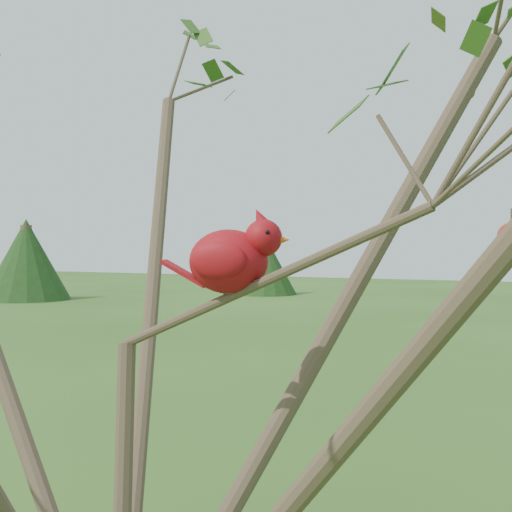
{
  "coord_description": "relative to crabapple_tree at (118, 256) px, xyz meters",
  "views": [
    {
      "loc": [
        0.79,
        -1.02,
        2.15
      ],
      "look_at": [
        0.23,
        0.09,
        2.12
      ],
      "focal_mm": 50.0,
      "sensor_mm": 36.0,
      "label": 1
    }
  ],
  "objects": [
    {
      "name": "cardinal",
      "position": [
        0.17,
        0.11,
        -0.0
      ],
      "size": [
        0.24,
        0.14,
        0.16
      ],
      "rotation": [
        0.0,
        0.0,
        0.21
      ],
      "color": "#A40E19",
      "rests_on": "ground"
    },
    {
      "name": "crabapple_tree",
      "position": [
        0.0,
        0.0,
        0.0
      ],
      "size": [
        2.35,
        2.05,
        2.95
      ],
      "color": "#3E2E21",
      "rests_on": "ground"
    }
  ]
}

